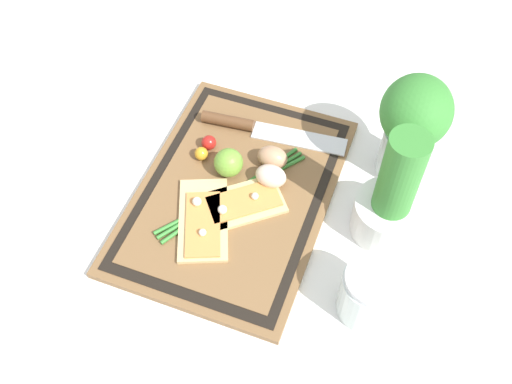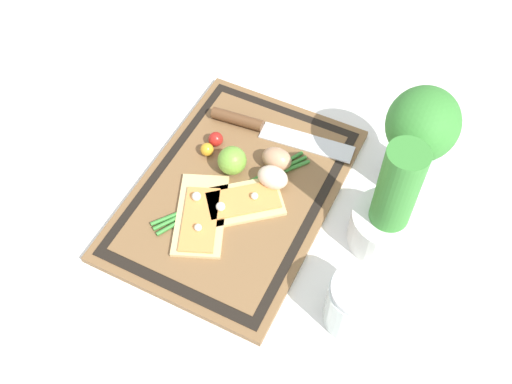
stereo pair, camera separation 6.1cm
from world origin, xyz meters
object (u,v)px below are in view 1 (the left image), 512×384
object	(u,v)px
egg_brown	(272,157)
cherry_tomato_yellow	(201,154)
sauce_jar	(369,295)
knife	(249,126)
cherry_tomato_red	(209,143)
egg_pink	(271,176)
pizza_slice_near	(203,220)
herb_pot	(392,201)
pizza_slice_far	(239,204)
herb_glass	(412,123)
lime	(228,163)

from	to	relation	value
egg_brown	cherry_tomato_yellow	size ratio (longest dim) A/B	2.25
egg_brown	sauce_jar	xyz separation A→B (m)	(0.20, 0.23, 0.01)
egg_brown	sauce_jar	world-z (taller)	sauce_jar
knife	cherry_tomato_red	xyz separation A→B (m)	(0.07, -0.05, 0.01)
egg_pink	cherry_tomato_red	size ratio (longest dim) A/B	2.03
pizza_slice_near	cherry_tomato_yellow	bearing A→B (deg)	-155.67
cherry_tomato_yellow	sauce_jar	world-z (taller)	sauce_jar
sauce_jar	pizza_slice_near	bearing A→B (deg)	-99.20
egg_pink	herb_pot	size ratio (longest dim) A/B	0.24
pizza_slice_near	pizza_slice_far	xyz separation A→B (m)	(-0.05, 0.04, 0.00)
pizza_slice_far	egg_brown	xyz separation A→B (m)	(-0.10, 0.02, 0.01)
herb_glass	cherry_tomato_yellow	bearing A→B (deg)	-71.89
egg_pink	herb_glass	world-z (taller)	herb_glass
cherry_tomato_red	cherry_tomato_yellow	distance (m)	0.03
egg_pink	lime	distance (m)	0.08
egg_brown	sauce_jar	bearing A→B (deg)	48.06
egg_brown	lime	distance (m)	0.08
pizza_slice_far	egg_pink	world-z (taller)	egg_pink
cherry_tomato_yellow	cherry_tomato_red	bearing A→B (deg)	173.23
cherry_tomato_yellow	sauce_jar	distance (m)	0.39
pizza_slice_far	cherry_tomato_yellow	size ratio (longest dim) A/B	7.06
pizza_slice_near	herb_glass	bearing A→B (deg)	129.89
herb_pot	pizza_slice_near	bearing A→B (deg)	-69.93
pizza_slice_near	lime	world-z (taller)	lime
pizza_slice_near	egg_pink	distance (m)	0.14
egg_pink	cherry_tomato_yellow	distance (m)	0.14
pizza_slice_far	herb_pot	bearing A→B (deg)	102.50
egg_brown	cherry_tomato_red	size ratio (longest dim) A/B	2.03
herb_pot	herb_glass	xyz separation A→B (m)	(-0.13, -0.00, 0.05)
pizza_slice_far	herb_pot	world-z (taller)	herb_pot
knife	egg_brown	bearing A→B (deg)	46.79
cherry_tomato_yellow	sauce_jar	size ratio (longest dim) A/B	0.25
egg_pink	lime	world-z (taller)	lime
cherry_tomato_yellow	egg_pink	bearing A→B (deg)	85.96
herb_glass	egg_brown	bearing A→B (deg)	-69.40
cherry_tomato_yellow	herb_glass	world-z (taller)	herb_glass
cherry_tomato_red	sauce_jar	xyz separation A→B (m)	(0.20, 0.35, 0.01)
pizza_slice_near	knife	xyz separation A→B (m)	(-0.22, -0.00, 0.00)
herb_pot	herb_glass	world-z (taller)	herb_pot
pizza_slice_far	herb_glass	size ratio (longest dim) A/B	0.82
cherry_tomato_red	herb_glass	distance (m)	0.36
pizza_slice_far	egg_pink	size ratio (longest dim) A/B	3.14
cherry_tomato_yellow	herb_glass	size ratio (longest dim) A/B	0.12
knife	egg_brown	world-z (taller)	egg_brown
pizza_slice_far	herb_pot	distance (m)	0.25
cherry_tomato_red	herb_pot	bearing A→B (deg)	81.98
cherry_tomato_yellow	sauce_jar	bearing A→B (deg)	63.76
herb_glass	lime	bearing A→B (deg)	-66.45
egg_brown	pizza_slice_near	bearing A→B (deg)	-23.62
egg_brown	herb_glass	size ratio (longest dim) A/B	0.26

